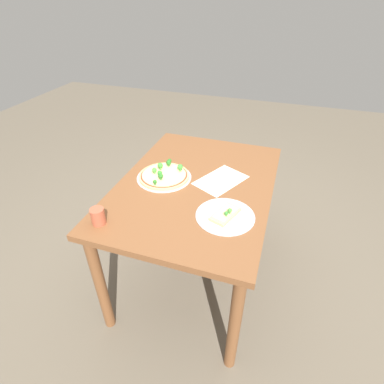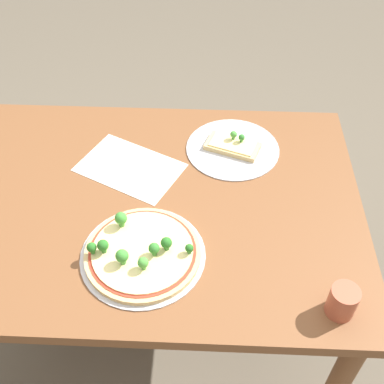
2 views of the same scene
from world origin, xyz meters
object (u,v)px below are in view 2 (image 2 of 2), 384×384
pizza_tray_slice (233,147)px  drinking_cup (342,301)px  dining_table (153,223)px  pizza_tray_whole (141,252)px

pizza_tray_slice → drinking_cup: size_ratio=3.53×
dining_table → pizza_tray_slice: pizza_tray_slice is taller
dining_table → pizza_tray_whole: size_ratio=3.72×
dining_table → pizza_tray_whole: (0.00, 0.20, 0.12)m
dining_table → pizza_tray_slice: 0.35m
dining_table → pizza_tray_whole: bearing=88.6°
pizza_tray_whole → drinking_cup: (-0.48, 0.14, 0.03)m
pizza_tray_whole → drinking_cup: 0.50m
dining_table → pizza_tray_slice: size_ratio=4.08×
pizza_tray_whole → drinking_cup: drinking_cup is taller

